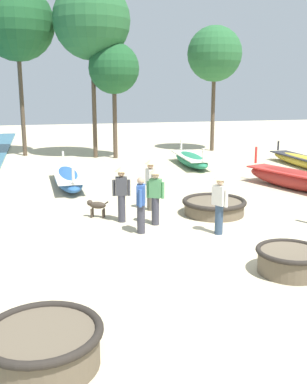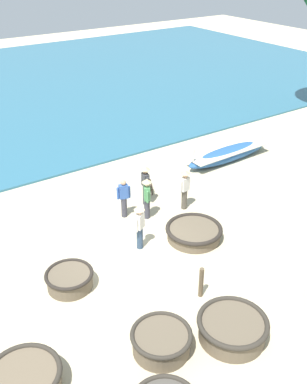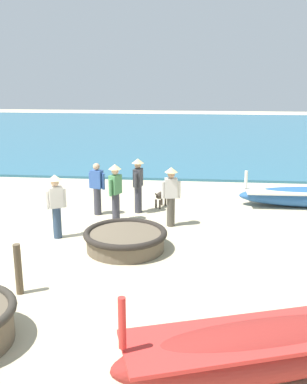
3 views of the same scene
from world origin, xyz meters
TOP-DOWN VIEW (x-y plane):
  - ground_plane at (0.00, 0.00)m, footprint 80.00×80.00m
  - sea at (-20.96, 4.00)m, footprint 28.00×52.00m
  - coracle_front_right at (0.20, 2.34)m, footprint 2.02×2.02m
  - long_boat_blue_hull at (4.60, 5.05)m, footprint 2.37×4.52m
  - fisherman_standing_left at (-2.45, 1.07)m, footprint 0.31×0.51m
  - fisherman_hauling at (-1.62, 3.32)m, footprint 0.36×0.52m
  - fisherman_by_coracle at (-0.41, 0.47)m, footprint 0.36×0.47m
  - fisherman_crouching at (-1.87, 1.73)m, footprint 0.48×0.36m
  - fisherman_with_hat at (-2.77, 2.26)m, footprint 0.52×0.36m
  - dog at (-3.44, 2.91)m, footprint 0.64×0.40m
  - mooring_post_mid_beach at (2.61, 0.66)m, footprint 0.14×0.14m

SIDE VIEW (x-z plane):
  - ground_plane at x=0.00m, z-range 0.00..0.00m
  - sea at x=-20.96m, z-range 0.00..0.10m
  - coracle_front_right at x=0.20m, z-range 0.02..0.51m
  - dog at x=-3.44m, z-range 0.10..0.64m
  - long_boat_blue_hull at x=4.60m, z-range -0.31..1.14m
  - mooring_post_mid_beach at x=2.61m, z-range 0.00..1.02m
  - fisherman_standing_left at x=-2.45m, z-range 0.05..1.62m
  - fisherman_hauling at x=-1.62m, z-range 0.12..1.79m
  - fisherman_by_coracle at x=-0.41m, z-range 0.12..1.79m
  - fisherman_crouching at x=-1.87m, z-range 0.12..1.79m
  - fisherman_with_hat at x=-2.77m, z-range 0.12..1.79m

